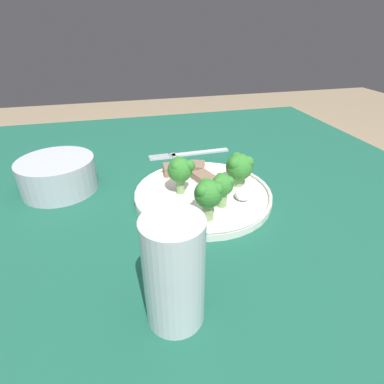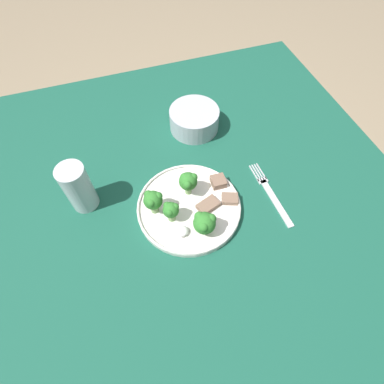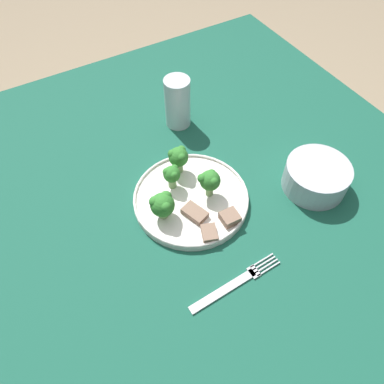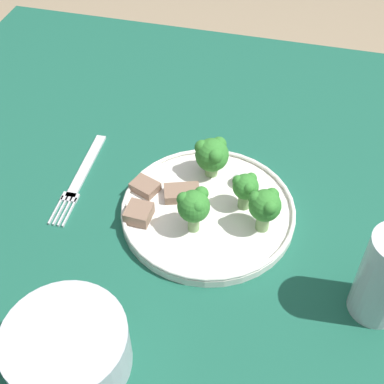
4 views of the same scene
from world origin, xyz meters
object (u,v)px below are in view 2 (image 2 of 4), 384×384
(dinner_plate, at_px, (189,207))
(fork, at_px, (271,194))
(drinking_glass, at_px, (79,189))
(cream_bowl, at_px, (194,120))

(dinner_plate, bearing_deg, fork, -7.24)
(fork, height_order, drinking_glass, drinking_glass)
(cream_bowl, distance_m, drinking_glass, 0.36)
(dinner_plate, relative_size, cream_bowl, 1.77)
(fork, bearing_deg, cream_bowl, 110.56)
(dinner_plate, bearing_deg, cream_bowl, 68.61)
(dinner_plate, distance_m, drinking_glass, 0.25)
(dinner_plate, relative_size, drinking_glass, 1.91)
(dinner_plate, height_order, fork, dinner_plate)
(dinner_plate, relative_size, fork, 1.25)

